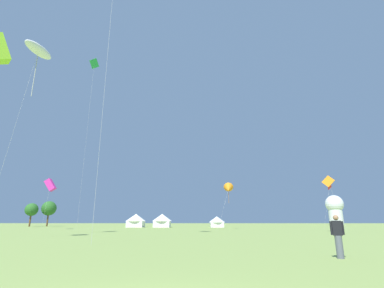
{
  "coord_description": "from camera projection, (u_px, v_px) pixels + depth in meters",
  "views": [
    {
      "loc": [
        0.81,
        -4.48,
        1.48
      ],
      "look_at": [
        0.0,
        32.0,
        11.31
      ],
      "focal_mm": 26.81,
      "sensor_mm": 36.0,
      "label": 1
    }
  ],
  "objects": [
    {
      "name": "observatory_dome",
      "position": [
        335.0,
        208.0,
        106.05
      ],
      "size": [
        6.4,
        6.4,
        10.8
      ],
      "color": "white",
      "rests_on": "ground"
    },
    {
      "name": "festival_tent_center",
      "position": [
        162.0,
        220.0,
        69.34
      ],
      "size": [
        4.84,
        4.84,
        3.15
      ],
      "color": "white",
      "rests_on": "ground"
    },
    {
      "name": "kite_orange_delta",
      "position": [
        228.0,
        189.0,
        56.19
      ],
      "size": [
        3.45,
        3.53,
        8.83
      ],
      "color": "orange",
      "rests_on": "ground"
    },
    {
      "name": "tree_distant_left",
      "position": [
        49.0,
        208.0,
        82.84
      ],
      "size": [
        4.08,
        4.08,
        7.07
      ],
      "color": "brown",
      "rests_on": "ground"
    },
    {
      "name": "person_spectator",
      "position": [
        338.0,
        237.0,
        11.86
      ],
      "size": [
        0.57,
        0.33,
        1.73
      ],
      "color": "#565B66",
      "rests_on": "ground"
    },
    {
      "name": "festival_tent_right",
      "position": [
        217.0,
        221.0,
        68.97
      ],
      "size": [
        3.95,
        3.95,
        2.57
      ],
      "color": "white",
      "rests_on": "ground"
    },
    {
      "name": "kite_orange_diamond",
      "position": [
        328.0,
        182.0,
        40.93
      ],
      "size": [
        1.95,
        1.55,
        7.87
      ],
      "color": "orange",
      "rests_on": "ground"
    },
    {
      "name": "tree_distant_right",
      "position": [
        32.0,
        210.0,
        79.38
      ],
      "size": [
        3.45,
        3.45,
        6.28
      ],
      "color": "brown",
      "rests_on": "ground"
    },
    {
      "name": "kite_green_diamond",
      "position": [
        94.0,
        66.0,
        60.63
      ],
      "size": [
        1.32,
        2.28,
        35.05
      ],
      "color": "green",
      "rests_on": "ground"
    },
    {
      "name": "kite_white_parafoil",
      "position": [
        38.0,
        50.0,
        32.93
      ],
      "size": [
        2.47,
        4.09,
        21.13
      ],
      "color": "white",
      "rests_on": "ground"
    },
    {
      "name": "kite_red_diamond",
      "position": [
        330.0,
        187.0,
        58.0
      ],
      "size": [
        3.09,
        1.42,
        9.05
      ],
      "color": "red",
      "rests_on": "ground"
    },
    {
      "name": "kite_magenta_box",
      "position": [
        50.0,
        185.0,
        52.86
      ],
      "size": [
        2.18,
        1.35,
        9.11
      ],
      "color": "#E02DA3",
      "rests_on": "ground"
    },
    {
      "name": "festival_tent_left",
      "position": [
        136.0,
        220.0,
        69.47
      ],
      "size": [
        4.85,
        4.85,
        3.15
      ],
      "color": "white",
      "rests_on": "ground"
    }
  ]
}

